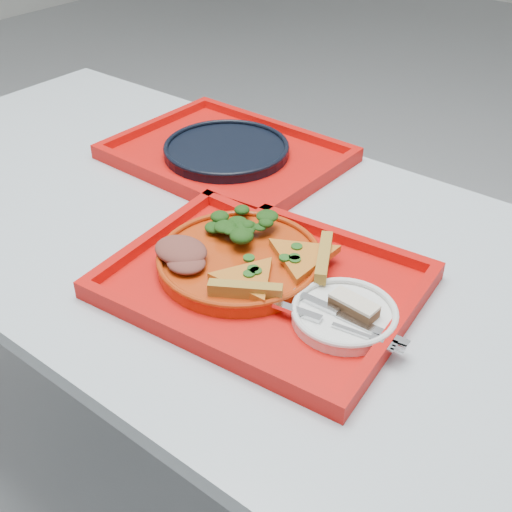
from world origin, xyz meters
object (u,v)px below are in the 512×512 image
object	(u,v)px
tray_far	(227,157)
dinner_plate	(240,261)
navy_plate	(226,151)
dessert_bar	(354,305)
tray_main	(263,285)

from	to	relation	value
tray_far	dinner_plate	bearing A→B (deg)	-45.66
tray_far	dinner_plate	distance (m)	0.40
navy_plate	dessert_bar	size ratio (longest dim) A/B	3.58
tray_main	dinner_plate	distance (m)	0.06
dinner_plate	dessert_bar	xyz separation A→B (m)	(0.21, 0.00, 0.01)
tray_main	tray_far	size ratio (longest dim) A/B	1.00
dinner_plate	navy_plate	xyz separation A→B (m)	(-0.27, 0.29, -0.00)
tray_far	dessert_bar	world-z (taller)	dessert_bar
tray_far	dessert_bar	size ratio (longest dim) A/B	6.19
dinner_plate	dessert_bar	size ratio (longest dim) A/B	3.58
navy_plate	dessert_bar	world-z (taller)	dessert_bar
navy_plate	tray_main	bearing A→B (deg)	-42.44
tray_far	navy_plate	bearing A→B (deg)	0.00
tray_far	navy_plate	distance (m)	0.01
dessert_bar	navy_plate	bearing A→B (deg)	153.61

